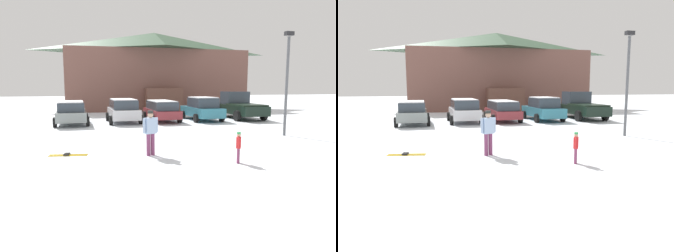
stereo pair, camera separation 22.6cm
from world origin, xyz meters
TOP-DOWN VIEW (x-y plane):
  - ground at (0.00, 0.00)m, footprint 160.00×160.00m
  - ski_lodge at (4.39, 29.09)m, footprint 20.06×11.78m
  - parked_grey_wagon at (-4.19, 15.39)m, footprint 2.34×4.39m
  - parked_silver_wagon at (-0.69, 15.70)m, footprint 2.33×4.25m
  - parked_maroon_van at (2.14, 15.85)m, footprint 2.24×4.74m
  - parked_teal_hatchback at (5.27, 15.68)m, footprint 2.31×4.69m
  - pickup_truck at (8.70, 16.27)m, footprint 2.55×5.58m
  - skier_adult_in_blue_parka at (-0.82, 4.99)m, footprint 0.59×0.35m
  - skier_child_in_red_jacket at (1.79, 3.15)m, footprint 0.26×0.35m
  - pair_of_skis at (-3.80, 5.75)m, footprint 1.43×0.50m
  - lamp_post at (6.85, 7.77)m, footprint 0.44×0.24m

SIDE VIEW (x-z plane):
  - ground at x=0.00m, z-range 0.00..0.00m
  - pair_of_skis at x=-3.80m, z-range -0.02..0.06m
  - skier_child_in_red_jacket at x=1.79m, z-range 0.07..1.12m
  - parked_maroon_van at x=2.14m, z-range 0.07..1.61m
  - parked_grey_wagon at x=-4.19m, z-range 0.07..1.65m
  - parked_teal_hatchback at x=5.27m, z-range 0.00..1.77m
  - parked_silver_wagon at x=-0.69m, z-range 0.07..1.75m
  - skier_adult_in_blue_parka at x=-0.82m, z-range 0.11..1.78m
  - pickup_truck at x=8.70m, z-range -0.08..2.07m
  - lamp_post at x=6.85m, z-range 0.35..5.63m
  - ski_lodge at x=4.39m, z-range 0.05..8.76m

